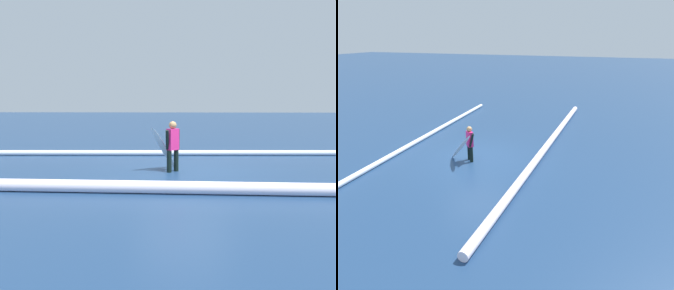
{
  "view_description": "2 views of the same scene",
  "coord_description": "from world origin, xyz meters",
  "views": [
    {
      "loc": [
        -0.03,
        10.44,
        2.0
      ],
      "look_at": [
        0.41,
        0.93,
        0.9
      ],
      "focal_mm": 39.21,
      "sensor_mm": 36.0,
      "label": 1
    },
    {
      "loc": [
        10.79,
        5.27,
        4.91
      ],
      "look_at": [
        0.54,
        1.54,
        0.97
      ],
      "focal_mm": 32.57,
      "sensor_mm": 36.0,
      "label": 2
    }
  ],
  "objects": [
    {
      "name": "surfer",
      "position": [
        0.32,
        -0.11,
        0.82
      ],
      "size": [
        0.39,
        0.48,
        1.47
      ],
      "rotation": [
        0.0,
        0.0,
        3.93
      ],
      "color": "black",
      "rests_on": "ground_plane"
    },
    {
      "name": "wave_crest_foreground",
      "position": [
        0.04,
        -3.46,
        0.1
      ],
      "size": [
        18.22,
        1.03,
        0.2
      ],
      "primitive_type": "cylinder",
      "rotation": [
        0.0,
        1.57,
        0.05
      ],
      "color": "white",
      "rests_on": "ground_plane"
    },
    {
      "name": "ground_plane",
      "position": [
        0.0,
        0.0,
        0.0
      ],
      "size": [
        133.8,
        133.8,
        0.0
      ],
      "primitive_type": "plane",
      "color": "navy"
    },
    {
      "name": "surfboard",
      "position": [
        0.61,
        -0.39,
        0.65
      ],
      "size": [
        0.81,
        1.31,
        1.34
      ],
      "color": "white",
      "rests_on": "ground_plane"
    },
    {
      "name": "wave_crest_midground",
      "position": [
        -2.17,
        2.56,
        0.14
      ],
      "size": [
        16.0,
        0.59,
        0.29
      ],
      "primitive_type": "cylinder",
      "rotation": [
        0.0,
        1.57,
        -0.02
      ],
      "color": "white",
      "rests_on": "ground_plane"
    }
  ]
}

